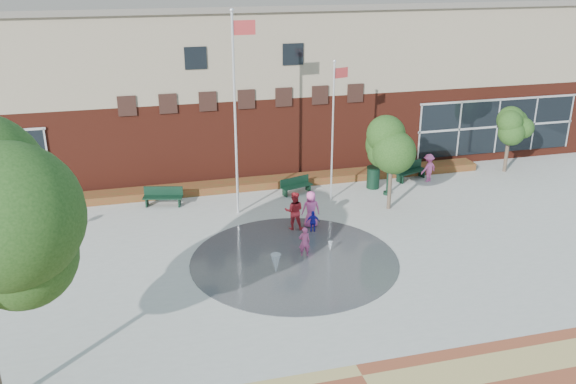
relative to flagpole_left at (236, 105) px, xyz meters
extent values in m
plane|color=#666056|center=(1.25, -8.42, -5.26)|extent=(120.00, 120.00, 0.00)
cube|color=#A8A8A0|center=(1.25, -4.42, -5.26)|extent=(46.00, 18.00, 0.01)
cylinder|color=#383A3D|center=(1.25, -5.42, -5.26)|extent=(8.40, 8.40, 0.01)
cube|color=#5A2014|center=(1.25, 9.08, -3.01)|extent=(44.00, 10.00, 4.50)
cube|color=gray|center=(1.25, 9.08, 1.49)|extent=(44.00, 10.00, 4.50)
cube|color=slate|center=(1.25, 9.08, 3.79)|extent=(44.40, 10.40, 0.30)
cube|color=black|center=(16.25, 4.06, -3.15)|extent=(10.00, 0.12, 3.19)
cube|color=black|center=(-1.25, 4.06, 1.53)|extent=(1.10, 0.10, 1.10)
cube|color=black|center=(3.75, 4.06, 1.53)|extent=(1.10, 0.10, 1.10)
cube|color=maroon|center=(1.25, 3.18, -5.26)|extent=(26.00, 1.20, 0.40)
cylinder|color=white|center=(-0.05, 0.00, -0.61)|extent=(0.11, 0.11, 9.30)
sphere|color=white|center=(-0.05, 0.00, 4.10)|extent=(0.18, 0.18, 0.18)
cube|color=#B73132|center=(0.46, 0.01, 3.36)|extent=(1.02, 0.06, 0.62)
cylinder|color=white|center=(4.79, 0.51, -1.82)|extent=(0.09, 0.09, 6.89)
sphere|color=white|center=(4.79, 0.51, 1.67)|extent=(0.14, 0.14, 0.14)
cube|color=#B73132|center=(5.17, 0.63, 1.10)|extent=(0.77, 0.25, 0.49)
cylinder|color=black|center=(7.81, 0.41, -3.42)|extent=(0.13, 0.13, 3.68)
cylinder|color=black|center=(7.81, 0.41, -5.17)|extent=(0.39, 0.39, 0.17)
sphere|color=silver|center=(7.81, 0.41, -1.39)|extent=(0.43, 0.43, 0.43)
cube|color=black|center=(-3.46, 1.76, -4.78)|extent=(1.98, 0.99, 0.06)
cube|color=black|center=(-3.40, 1.98, -4.54)|extent=(1.87, 0.52, 0.48)
cube|color=black|center=(3.33, 1.70, -4.83)|extent=(1.78, 0.97, 0.06)
cube|color=black|center=(3.27, 1.90, -4.61)|extent=(1.65, 0.56, 0.43)
cube|color=black|center=(9.96, 2.13, -4.77)|extent=(2.05, 1.19, 0.07)
cube|color=black|center=(9.87, 2.36, -4.51)|extent=(1.88, 0.73, 0.49)
cylinder|color=black|center=(7.47, 1.50, -4.69)|extent=(0.68, 0.68, 1.13)
cylinder|color=black|center=(7.47, 1.50, -4.11)|extent=(0.72, 0.72, 0.07)
cylinder|color=#48382C|center=(7.13, -1.36, -3.90)|extent=(0.19, 0.19, 2.72)
cylinder|color=#48382C|center=(15.76, 2.06, -4.11)|extent=(0.20, 0.20, 2.30)
cone|color=white|center=(0.27, -6.30, -5.26)|extent=(0.41, 0.41, 0.80)
cone|color=white|center=(2.90, -5.07, -5.26)|extent=(0.19, 0.19, 0.44)
imported|color=#C64984|center=(1.75, -5.16, -4.61)|extent=(0.50, 0.35, 1.29)
imported|color=red|center=(2.05, -2.48, -4.37)|extent=(1.02, 0.89, 1.78)
imported|color=#EF58AD|center=(2.86, -2.39, -4.41)|extent=(0.86, 0.59, 1.70)
imported|color=#2220BE|center=(2.78, -3.01, -4.75)|extent=(0.64, 0.39, 1.01)
imported|color=#ED5BAB|center=(10.75, 1.69, -4.48)|extent=(1.14, 0.90, 1.56)
camera|label=1|loc=(-4.60, -26.58, 6.20)|focal=38.00mm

